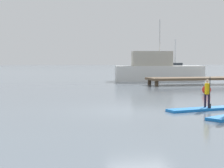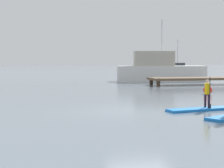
{
  "view_description": "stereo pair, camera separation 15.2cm",
  "coord_description": "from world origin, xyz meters",
  "px_view_note": "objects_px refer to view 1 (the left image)",
  "views": [
    {
      "loc": [
        -4.42,
        -14.47,
        2.05
      ],
      "look_at": [
        -0.91,
        1.15,
        1.01
      ],
      "focal_mm": 61.03,
      "sensor_mm": 36.0,
      "label": 1
    },
    {
      "loc": [
        -4.27,
        -14.5,
        2.05
      ],
      "look_at": [
        -0.91,
        1.15,
        1.01
      ],
      "focal_mm": 61.03,
      "sensor_mm": 36.0,
      "label": 2
    }
  ],
  "objects_px": {
    "paddleboard_near": "(207,109)",
    "mooring_buoy_mid": "(206,90)",
    "fishing_boat_white_large": "(157,70)",
    "paddler_child_solo": "(207,92)",
    "motor_boat_small_navy": "(170,71)"
  },
  "relations": [
    {
      "from": "paddleboard_near",
      "to": "fishing_boat_white_large",
      "type": "height_order",
      "value": "fishing_boat_white_large"
    },
    {
      "from": "fishing_boat_white_large",
      "to": "paddleboard_near",
      "type": "bearing_deg",
      "value": -103.76
    },
    {
      "from": "paddleboard_near",
      "to": "fishing_boat_white_large",
      "type": "relative_size",
      "value": 0.42
    },
    {
      "from": "fishing_boat_white_large",
      "to": "motor_boat_small_navy",
      "type": "distance_m",
      "value": 12.55
    },
    {
      "from": "paddleboard_near",
      "to": "mooring_buoy_mid",
      "type": "xyz_separation_m",
      "value": [
        3.18,
        6.37,
        0.21
      ]
    },
    {
      "from": "paddleboard_near",
      "to": "motor_boat_small_navy",
      "type": "xyz_separation_m",
      "value": [
        10.44,
        30.94,
        0.53
      ]
    },
    {
      "from": "fishing_boat_white_large",
      "to": "paddler_child_solo",
      "type": "bearing_deg",
      "value": -103.72
    },
    {
      "from": "motor_boat_small_navy",
      "to": "mooring_buoy_mid",
      "type": "xyz_separation_m",
      "value": [
        -7.26,
        -24.57,
        -0.31
      ]
    },
    {
      "from": "paddler_child_solo",
      "to": "mooring_buoy_mid",
      "type": "distance_m",
      "value": 7.14
    },
    {
      "from": "paddleboard_near",
      "to": "paddler_child_solo",
      "type": "xyz_separation_m",
      "value": [
        0.01,
        -0.01,
        0.69
      ]
    },
    {
      "from": "paddler_child_solo",
      "to": "motor_boat_small_navy",
      "type": "xyz_separation_m",
      "value": [
        10.43,
        30.95,
        -0.17
      ]
    },
    {
      "from": "paddleboard_near",
      "to": "paddler_child_solo",
      "type": "bearing_deg",
      "value": -41.35
    },
    {
      "from": "mooring_buoy_mid",
      "to": "paddler_child_solo",
      "type": "bearing_deg",
      "value": -116.41
    },
    {
      "from": "mooring_buoy_mid",
      "to": "fishing_boat_white_large",
      "type": "bearing_deg",
      "value": 82.95
    },
    {
      "from": "fishing_boat_white_large",
      "to": "mooring_buoy_mid",
      "type": "bearing_deg",
      "value": -97.05
    }
  ]
}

